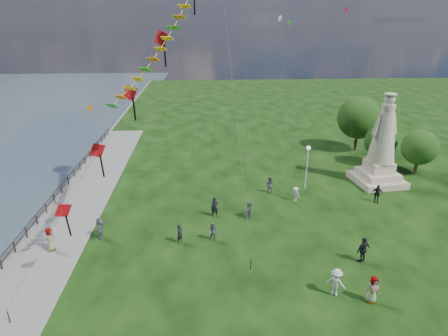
{
  "coord_description": "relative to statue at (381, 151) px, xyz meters",
  "views": [
    {
      "loc": [
        -2.63,
        -17.89,
        15.76
      ],
      "look_at": [
        -1.0,
        8.0,
        5.5
      ],
      "focal_mm": 30.0,
      "sensor_mm": 36.0,
      "label": 1
    }
  ],
  "objects": [
    {
      "name": "small_kites",
      "position": [
        -11.4,
        7.01,
        11.57
      ],
      "size": [
        28.27,
        16.65,
        27.91
      ],
      "color": "silver",
      "rests_on": "ground"
    },
    {
      "name": "person_10",
      "position": [
        -29.25,
        -10.64,
        -2.6
      ],
      "size": [
        0.58,
        0.9,
        1.79
      ],
      "primitive_type": "imported",
      "rotation": [
        0.0,
        0.0,
        1.62
      ],
      "color": "#595960",
      "rests_on": "ground"
    },
    {
      "name": "person_8",
      "position": [
        -9.54,
        -3.73,
        -2.78
      ],
      "size": [
        1.0,
        1.01,
        1.45
      ],
      "primitive_type": "imported",
      "rotation": [
        0.0,
        0.0,
        -0.81
      ],
      "color": "silver",
      "rests_on": "ground"
    },
    {
      "name": "waterfront",
      "position": [
        -30.74,
        -7.77,
        -3.56
      ],
      "size": [
        200.0,
        200.0,
        1.51
      ],
      "color": "#384855",
      "rests_on": "ground"
    },
    {
      "name": "person_6",
      "position": [
        -17.13,
        -6.18,
        -2.58
      ],
      "size": [
        0.76,
        0.59,
        1.83
      ],
      "primitive_type": "imported",
      "rotation": [
        0.0,
        0.0,
        -0.25
      ],
      "color": "black",
      "rests_on": "ground"
    },
    {
      "name": "person_0",
      "position": [
        -19.93,
        -10.12,
        -2.72
      ],
      "size": [
        0.66,
        0.67,
        1.56
      ],
      "primitive_type": "imported",
      "rotation": [
        0.0,
        0.0,
        0.84
      ],
      "color": "black",
      "rests_on": "ground"
    },
    {
      "name": "person_7",
      "position": [
        -11.59,
        -1.62,
        -2.67
      ],
      "size": [
        0.94,
        0.77,
        1.67
      ],
      "primitive_type": "imported",
      "rotation": [
        0.0,
        0.0,
        2.75
      ],
      "color": "#595960",
      "rests_on": "ground"
    },
    {
      "name": "statue",
      "position": [
        0.0,
        0.0,
        0.0
      ],
      "size": [
        5.07,
        5.07,
        9.27
      ],
      "rotation": [
        0.0,
        0.0,
        0.12
      ],
      "color": "#BDA78F",
      "rests_on": "ground"
    },
    {
      "name": "person_11",
      "position": [
        -14.22,
        -6.6,
        -2.73
      ],
      "size": [
        1.2,
        1.55,
        1.54
      ],
      "primitive_type": "imported",
      "rotation": [
        0.0,
        0.0,
        4.23
      ],
      "color": "#595960",
      "rests_on": "ground"
    },
    {
      "name": "person_1",
      "position": [
        -17.42,
        -10.0,
        -2.72
      ],
      "size": [
        0.89,
        0.74,
        1.56
      ],
      "primitive_type": "imported",
      "rotation": [
        0.0,
        0.0,
        -0.42
      ],
      "color": "#595960",
      "rests_on": "ground"
    },
    {
      "name": "tree_row",
      "position": [
        2.63,
        7.58,
        0.28
      ],
      "size": [
        8.01,
        12.82,
        6.97
      ],
      "color": "#382314",
      "rests_on": "ground"
    },
    {
      "name": "person_2",
      "position": [
        -10.16,
        -16.55,
        -2.57
      ],
      "size": [
        1.33,
        1.21,
        1.85
      ],
      "primitive_type": "imported",
      "rotation": [
        0.0,
        0.0,
        2.51
      ],
      "color": "silver",
      "rests_on": "ground"
    },
    {
      "name": "person_5",
      "position": [
        -26.07,
        -9.08,
        -2.61
      ],
      "size": [
        0.72,
        1.66,
        1.78
      ],
      "primitive_type": "imported",
      "rotation": [
        0.0,
        0.0,
        1.58
      ],
      "color": "#595960",
      "rests_on": "ground"
    },
    {
      "name": "red_kite_train",
      "position": [
        -22.48,
        -12.18,
        7.79
      ],
      "size": [
        10.9,
        9.35,
        18.28
      ],
      "color": "black",
      "rests_on": "ground"
    },
    {
      "name": "person_4",
      "position": [
        -8.17,
        -17.29,
        -2.6
      ],
      "size": [
        0.93,
        0.62,
        1.8
      ],
      "primitive_type": "imported",
      "rotation": [
        0.0,
        0.0,
        0.09
      ],
      "color": "#595960",
      "rests_on": "ground"
    },
    {
      "name": "person_3",
      "position": [
        -7.11,
        -13.32,
        -2.53
      ],
      "size": [
        1.28,
        0.98,
        1.94
      ],
      "primitive_type": "imported",
      "rotation": [
        0.0,
        0.0,
        3.55
      ],
      "color": "black",
      "rests_on": "ground"
    },
    {
      "name": "lamppost",
      "position": [
        -7.83,
        -0.95,
        -0.26
      ],
      "size": [
        0.42,
        0.42,
        4.49
      ],
      "color": "silver",
      "rests_on": "ground"
    },
    {
      "name": "person_9",
      "position": [
        -2.07,
        -4.44,
        -2.61
      ],
      "size": [
        1.16,
        0.88,
        1.77
      ],
      "primitive_type": "imported",
      "rotation": [
        0.0,
        0.0,
        -0.38
      ],
      "color": "black",
      "rests_on": "ground"
    }
  ]
}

